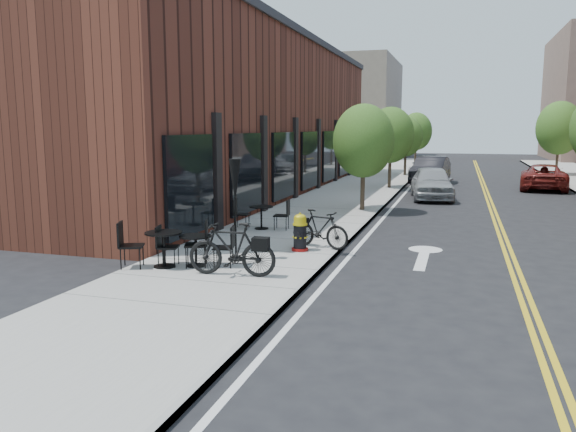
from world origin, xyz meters
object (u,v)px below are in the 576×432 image
(fire_hydrant, at_px, (300,233))
(bistro_set_b, at_px, (164,244))
(bistro_set_a, at_px, (196,246))
(parked_car_far, at_px, (544,177))
(bicycle_left, at_px, (232,249))
(patio_umbrella, at_px, (235,188))
(bicycle_right, at_px, (320,229))
(parked_car_a, at_px, (432,183))
(parked_car_b, at_px, (431,170))
(parked_car_c, at_px, (428,167))
(bistro_set_c, at_px, (261,214))

(fire_hydrant, distance_m, bistro_set_b, 3.36)
(bistro_set_a, height_order, parked_car_far, parked_car_far)
(bicycle_left, relative_size, patio_umbrella, 0.80)
(bicycle_right, xyz_separation_m, parked_car_a, (2.09, 11.81, 0.11))
(fire_hydrant, bearing_deg, bistro_set_a, -103.57)
(parked_car_a, xyz_separation_m, parked_car_far, (5.18, 5.54, -0.07))
(parked_car_a, relative_size, parked_car_b, 0.91)
(bistro_set_b, distance_m, patio_umbrella, 1.97)
(bicycle_left, height_order, parked_car_c, parked_car_c)
(parked_car_far, bearing_deg, parked_car_c, -37.97)
(bicycle_right, height_order, bistro_set_a, bicycle_right)
(parked_car_far, bearing_deg, patio_umbrella, 71.25)
(fire_hydrant, bearing_deg, parked_car_c, 110.73)
(parked_car_a, distance_m, parked_car_c, 11.32)
(bicycle_left, distance_m, patio_umbrella, 1.75)
(bistro_set_c, bearing_deg, parked_car_far, 51.75)
(bistro_set_c, bearing_deg, bistro_set_a, -93.96)
(patio_umbrella, xyz_separation_m, parked_car_far, (8.78, 19.14, -1.11))
(fire_hydrant, relative_size, bicycle_left, 0.51)
(bicycle_left, bearing_deg, parked_car_a, 163.30)
(parked_car_far, bearing_deg, bistro_set_b, 69.56)
(bistro_set_a, relative_size, bistro_set_c, 1.00)
(parked_car_c, xyz_separation_m, parked_car_far, (5.98, -5.75, -0.00))
(bicycle_left, xyz_separation_m, bistro_set_c, (-1.23, 5.17, -0.11))
(fire_hydrant, xyz_separation_m, parked_car_far, (7.66, 17.78, 0.08))
(parked_car_far, bearing_deg, parked_car_a, 52.83)
(patio_umbrella, bearing_deg, bistro_set_c, 101.43)
(bicycle_left, relative_size, bistro_set_c, 1.10)
(bistro_set_a, bearing_deg, bistro_set_c, 77.84)
(parked_car_a, bearing_deg, parked_car_far, 39.74)
(fire_hydrant, height_order, bistro_set_a, fire_hydrant)
(parked_car_a, height_order, parked_car_b, parked_car_b)
(bicycle_right, relative_size, bistro_set_b, 0.85)
(fire_hydrant, relative_size, bicycle_right, 0.59)
(patio_umbrella, bearing_deg, bicycle_left, -70.99)
(bistro_set_b, xyz_separation_m, bistro_set_c, (0.44, 4.93, -0.06))
(bistro_set_b, bearing_deg, bistro_set_a, 0.67)
(bistro_set_c, xyz_separation_m, parked_car_far, (9.56, 15.27, 0.08))
(parked_car_b, bearing_deg, bistro_set_c, -97.69)
(fire_hydrant, height_order, parked_car_far, parked_car_far)
(parked_car_far, bearing_deg, bicycle_right, 73.15)
(bistro_set_a, relative_size, bistro_set_b, 0.89)
(bicycle_right, xyz_separation_m, bistro_set_a, (-2.11, -2.59, -0.04))
(bicycle_left, relative_size, bistro_set_b, 0.98)
(fire_hydrant, bearing_deg, patio_umbrella, -104.46)
(patio_umbrella, height_order, parked_car_c, patio_umbrella)
(fire_hydrant, distance_m, bicycle_left, 2.75)
(bistro_set_c, relative_size, patio_umbrella, 0.73)
(bicycle_right, distance_m, parked_car_b, 18.54)
(bistro_set_c, relative_size, parked_car_far, 0.36)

